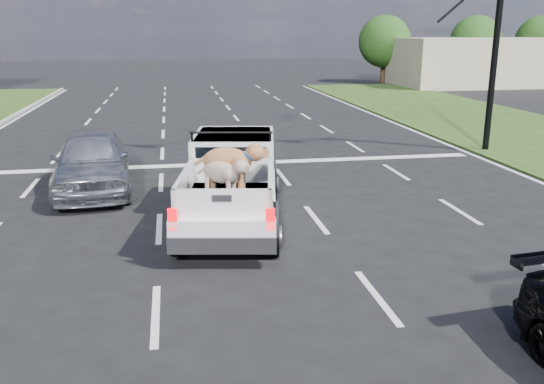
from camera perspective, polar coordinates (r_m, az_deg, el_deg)
The scene contains 9 objects.
ground at distance 9.13m, azimuth -0.21°, elevation -11.19°, with size 160.00×160.00×0.00m, color black.
road_markings at distance 15.22m, azimuth -4.39°, elevation -0.07°, with size 17.75×60.00×0.01m.
traffic_signal at distance 20.42m, azimuth 15.55°, elevation 16.82°, with size 9.11×0.31×7.00m.
building_right at distance 48.15m, azimuth 19.56°, elevation 12.04°, with size 12.00×7.00×3.60m, color #B6AB8B.
tree_far_d at distance 49.21m, azimuth 11.09°, elevation 14.43°, with size 4.20×4.20×5.40m.
tree_far_e at distance 52.57m, azimuth 19.51°, elevation 13.91°, with size 4.20×4.20×5.40m.
tree_far_f at distance 55.71m, azimuth 25.06°, elevation 13.41°, with size 4.20×4.20×5.40m.
pickup_truck at distance 12.77m, azimuth -4.03°, elevation 1.27°, with size 2.80×5.63×2.02m.
silver_sedan at distance 16.00m, azimuth -17.44°, elevation 2.99°, with size 1.92×4.76×1.62m, color #ACAEB3.
Camera 1 is at (-1.37, -8.03, 4.13)m, focal length 38.00 mm.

